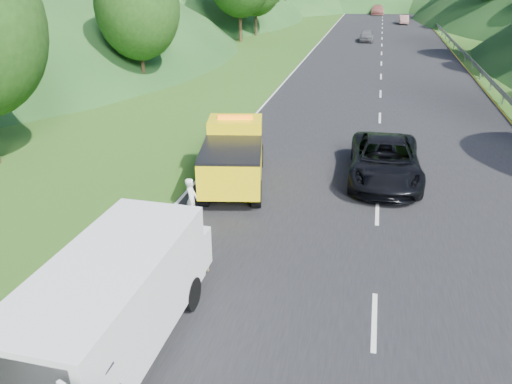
% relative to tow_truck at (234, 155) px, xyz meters
% --- Properties ---
extents(ground, '(320.00, 320.00, 0.00)m').
position_rel_tow_truck_xyz_m(ground, '(2.39, -5.20, -1.18)').
color(ground, '#38661E').
rests_on(ground, ground).
extents(road_surface, '(14.00, 200.00, 0.02)m').
position_rel_tow_truck_xyz_m(road_surface, '(5.39, 34.80, -1.17)').
color(road_surface, black).
rests_on(road_surface, ground).
extents(guardrail, '(0.06, 140.00, 1.52)m').
position_rel_tow_truck_xyz_m(guardrail, '(12.69, 47.30, -1.18)').
color(guardrail, gray).
rests_on(guardrail, ground).
extents(tree_line_left, '(14.00, 140.00, 14.00)m').
position_rel_tow_truck_xyz_m(tree_line_left, '(-16.61, 54.80, -1.18)').
color(tree_line_left, '#264D16').
rests_on(tree_line_left, ground).
extents(hills_backdrop, '(201.00, 288.60, 44.00)m').
position_rel_tow_truck_xyz_m(hills_backdrop, '(8.89, 129.50, -1.18)').
color(hills_backdrop, '#2D5B23').
rests_on(hills_backdrop, ground).
extents(tow_truck, '(3.14, 5.92, 2.42)m').
position_rel_tow_truck_xyz_m(tow_truck, '(0.00, 0.00, 0.00)').
color(tow_truck, black).
rests_on(tow_truck, ground).
extents(white_van, '(3.64, 6.64, 2.36)m').
position_rel_tow_truck_xyz_m(white_van, '(0.06, -9.36, 0.15)').
color(white_van, black).
rests_on(white_van, ground).
extents(woman, '(0.48, 0.60, 1.50)m').
position_rel_tow_truck_xyz_m(woman, '(-0.50, -3.33, -1.18)').
color(woman, silver).
rests_on(woman, ground).
extents(child, '(0.55, 0.48, 0.95)m').
position_rel_tow_truck_xyz_m(child, '(0.84, -6.03, -1.18)').
color(child, tan).
rests_on(child, ground).
extents(suitcase, '(0.37, 0.28, 0.53)m').
position_rel_tow_truck_xyz_m(suitcase, '(-1.46, -4.86, -0.92)').
color(suitcase, '#5F6249').
rests_on(suitcase, ground).
extents(passing_suv, '(2.78, 5.80, 1.59)m').
position_rel_tow_truck_xyz_m(passing_suv, '(5.57, 1.72, -1.18)').
color(passing_suv, black).
rests_on(passing_suv, ground).
extents(dist_car_a, '(1.55, 3.85, 1.31)m').
position_rel_tow_truck_xyz_m(dist_car_a, '(3.66, 43.42, -1.18)').
color(dist_car_a, '#4B4A4F').
rests_on(dist_car_a, ground).
extents(dist_car_b, '(1.36, 3.89, 1.28)m').
position_rel_tow_truck_xyz_m(dist_car_b, '(8.50, 65.09, -1.18)').
color(dist_car_b, '#785350').
rests_on(dist_car_b, ground).
extents(dist_car_c, '(2.23, 5.48, 1.59)m').
position_rel_tow_truck_xyz_m(dist_car_c, '(4.42, 82.08, -1.18)').
color(dist_car_c, '#94514A').
rests_on(dist_car_c, ground).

